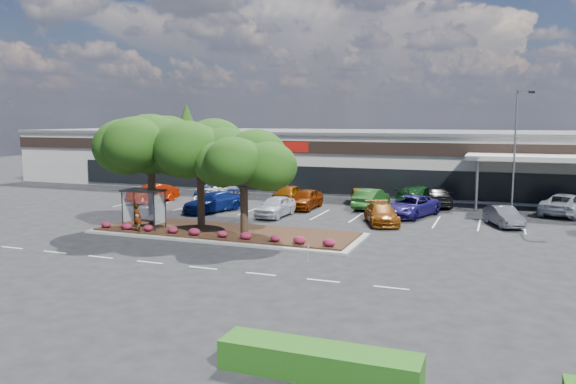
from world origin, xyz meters
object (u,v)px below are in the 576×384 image
(survey_stake, at_px, (308,251))
(light_pole, at_px, (515,163))
(car_1, at_px, (213,202))
(car_0, at_px, (153,194))

(survey_stake, bearing_deg, light_pole, 59.19)
(car_1, bearing_deg, car_0, -176.51)
(light_pole, xyz_separation_m, car_0, (-30.56, -1.88, -3.47))
(light_pole, distance_m, survey_stake, 20.51)
(light_pole, xyz_separation_m, car_1, (-22.96, -4.43, -3.49))
(car_0, bearing_deg, survey_stake, -20.51)
(light_pole, distance_m, car_0, 30.81)
(light_pole, height_order, car_1, light_pole)
(survey_stake, height_order, car_1, car_1)
(light_pole, bearing_deg, car_1, -169.08)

